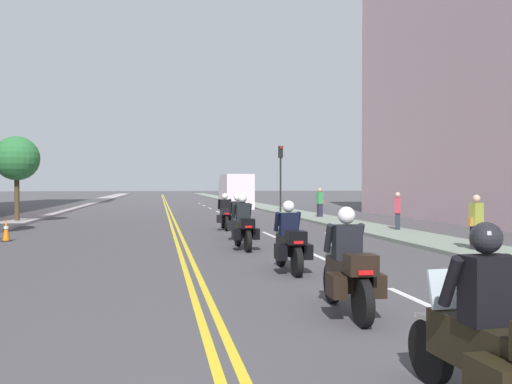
% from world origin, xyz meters
% --- Properties ---
extents(ground_plane, '(264.00, 264.00, 0.00)m').
position_xyz_m(ground_plane, '(0.00, 48.00, 0.00)').
color(ground_plane, '#464448').
extents(sidewalk_left, '(2.41, 144.00, 0.12)m').
position_xyz_m(sidewalk_left, '(-8.20, 48.00, 0.06)').
color(sidewalk_left, '#9E9396').
rests_on(sidewalk_left, ground).
extents(sidewalk_right, '(2.41, 144.00, 0.12)m').
position_xyz_m(sidewalk_right, '(8.20, 48.00, 0.06)').
color(sidewalk_right, gray).
rests_on(sidewalk_right, ground).
extents(centreline_yellow_inner, '(0.12, 132.00, 0.01)m').
position_xyz_m(centreline_yellow_inner, '(-0.12, 48.00, 0.00)').
color(centreline_yellow_inner, yellow).
rests_on(centreline_yellow_inner, ground).
extents(centreline_yellow_outer, '(0.12, 132.00, 0.01)m').
position_xyz_m(centreline_yellow_outer, '(0.12, 48.00, 0.00)').
color(centreline_yellow_outer, yellow).
rests_on(centreline_yellow_outer, ground).
extents(lane_dashes_white, '(0.14, 56.40, 0.01)m').
position_xyz_m(lane_dashes_white, '(3.50, 29.00, 0.00)').
color(lane_dashes_white, silver).
rests_on(lane_dashes_white, ground).
extents(building_right_1, '(8.99, 17.01, 23.20)m').
position_xyz_m(building_right_1, '(17.94, 26.92, 11.60)').
color(building_right_1, '#C6A2AA').
rests_on(building_right_1, ground).
extents(motorcycle_0, '(0.78, 2.19, 1.61)m').
position_xyz_m(motorcycle_0, '(1.91, 3.84, 0.65)').
color(motorcycle_0, black).
rests_on(motorcycle_0, ground).
extents(motorcycle_1, '(0.78, 2.15, 1.59)m').
position_xyz_m(motorcycle_1, '(2.02, 7.41, 0.65)').
color(motorcycle_1, black).
rests_on(motorcycle_1, ground).
extents(motorcycle_2, '(0.76, 2.16, 1.57)m').
position_xyz_m(motorcycle_2, '(2.12, 11.32, 0.64)').
color(motorcycle_2, black).
rests_on(motorcycle_2, ground).
extents(motorcycle_3, '(0.77, 2.23, 1.65)m').
position_xyz_m(motorcycle_3, '(1.77, 15.54, 0.66)').
color(motorcycle_3, black).
rests_on(motorcycle_3, ground).
extents(motorcycle_4, '(0.78, 2.22, 1.61)m').
position_xyz_m(motorcycle_4, '(2.05, 18.55, 0.66)').
color(motorcycle_4, black).
rests_on(motorcycle_4, ground).
extents(motorcycle_5, '(0.77, 2.25, 1.57)m').
position_xyz_m(motorcycle_5, '(2.09, 22.54, 0.64)').
color(motorcycle_5, black).
rests_on(motorcycle_5, ground).
extents(traffic_cone_0, '(0.31, 0.31, 0.74)m').
position_xyz_m(traffic_cone_0, '(-5.83, 19.28, 0.37)').
color(traffic_cone_0, black).
rests_on(traffic_cone_0, ground).
extents(traffic_light_far, '(0.28, 0.38, 4.57)m').
position_xyz_m(traffic_light_far, '(7.39, 34.74, 3.18)').
color(traffic_light_far, black).
rests_on(traffic_light_far, ground).
extents(pedestrian_0, '(0.51, 0.34, 1.75)m').
position_xyz_m(pedestrian_0, '(8.33, 28.90, 0.91)').
color(pedestrian_0, '#262437').
rests_on(pedestrian_0, ground).
extents(pedestrian_1, '(0.35, 0.50, 1.63)m').
position_xyz_m(pedestrian_1, '(8.81, 19.99, 0.84)').
color(pedestrian_1, '#232A33').
rests_on(pedestrian_1, ground).
extents(pedestrian_2, '(0.51, 0.32, 1.65)m').
position_xyz_m(pedestrian_2, '(8.02, 13.42, 0.85)').
color(pedestrian_2, '#2B2230').
rests_on(pedestrian_2, ground).
extents(street_tree_1, '(2.24, 2.24, 4.40)m').
position_xyz_m(street_tree_1, '(-7.79, 28.56, 3.26)').
color(street_tree_1, '#4A3923').
rests_on(street_tree_1, ground).
extents(parked_truck, '(2.20, 6.50, 2.80)m').
position_xyz_m(parked_truck, '(5.59, 43.81, 1.27)').
color(parked_truck, beige).
rests_on(parked_truck, ground).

